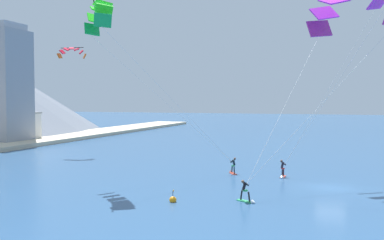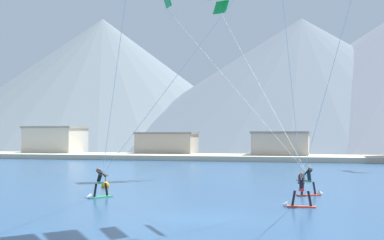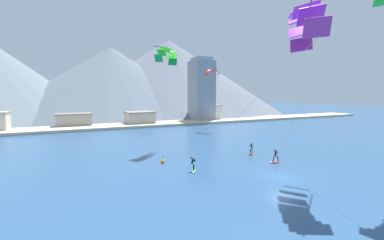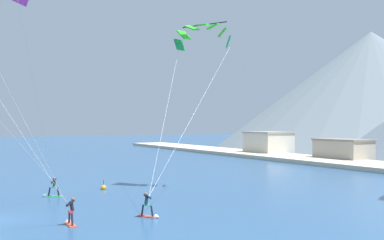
{
  "view_description": "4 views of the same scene",
  "coord_description": "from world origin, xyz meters",
  "px_view_note": "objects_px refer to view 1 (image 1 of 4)",
  "views": [
    {
      "loc": [
        -39.64,
        -0.87,
        7.82
      ],
      "look_at": [
        3.07,
        14.17,
        5.68
      ],
      "focal_mm": 40.0,
      "sensor_mm": 36.0,
      "label": 1
    },
    {
      "loc": [
        5.07,
        -22.91,
        3.73
      ],
      "look_at": [
        -3.46,
        11.2,
        4.62
      ],
      "focal_mm": 50.0,
      "sensor_mm": 36.0,
      "label": 2
    },
    {
      "loc": [
        -21.0,
        -20.08,
        8.96
      ],
      "look_at": [
        -3.74,
        14.28,
        5.15
      ],
      "focal_mm": 24.0,
      "sensor_mm": 36.0,
      "label": 3
    },
    {
      "loc": [
        31.37,
        -2.16,
        6.46
      ],
      "look_at": [
        -0.71,
        16.23,
        6.8
      ],
      "focal_mm": 40.0,
      "sensor_mm": 36.0,
      "label": 4
    }
  ],
  "objects_px": {
    "kitesurfer_near_trail": "(247,195)",
    "parafoil_kite_distant_high_outer": "(72,52)",
    "kitesurfer_near_lead": "(282,172)",
    "parafoil_kite_mid_center": "(100,15)",
    "race_marker_buoy": "(173,200)",
    "kitesurfer_mid_center": "(233,168)",
    "parafoil_kite_near_trail": "(350,7)"
  },
  "relations": [
    {
      "from": "kitesurfer_near_trail",
      "to": "parafoil_kite_distant_high_outer",
      "type": "relative_size",
      "value": 0.46
    },
    {
      "from": "kitesurfer_near_lead",
      "to": "parafoil_kite_mid_center",
      "type": "height_order",
      "value": "parafoil_kite_mid_center"
    },
    {
      "from": "parafoil_kite_distant_high_outer",
      "to": "race_marker_buoy",
      "type": "distance_m",
      "value": 36.38
    },
    {
      "from": "kitesurfer_mid_center",
      "to": "parafoil_kite_mid_center",
      "type": "distance_m",
      "value": 20.41
    },
    {
      "from": "kitesurfer_near_trail",
      "to": "race_marker_buoy",
      "type": "xyz_separation_m",
      "value": [
        -1.82,
        5.35,
        -0.4
      ]
    },
    {
      "from": "kitesurfer_mid_center",
      "to": "kitesurfer_near_trail",
      "type": "bearing_deg",
      "value": -161.24
    },
    {
      "from": "kitesurfer_mid_center",
      "to": "parafoil_kite_distant_high_outer",
      "type": "xyz_separation_m",
      "value": [
        8.58,
        25.91,
        14.18
      ]
    },
    {
      "from": "kitesurfer_mid_center",
      "to": "parafoil_kite_mid_center",
      "type": "xyz_separation_m",
      "value": [
        -9.54,
        10.1,
        14.95
      ]
    },
    {
      "from": "kitesurfer_near_trail",
      "to": "parafoil_kite_distant_high_outer",
      "type": "height_order",
      "value": "parafoil_kite_distant_high_outer"
    },
    {
      "from": "kitesurfer_near_lead",
      "to": "race_marker_buoy",
      "type": "distance_m",
      "value": 14.82
    },
    {
      "from": "parafoil_kite_distant_high_outer",
      "to": "kitesurfer_near_lead",
      "type": "bearing_deg",
      "value": -106.33
    },
    {
      "from": "parafoil_kite_distant_high_outer",
      "to": "parafoil_kite_mid_center",
      "type": "bearing_deg",
      "value": -138.89
    },
    {
      "from": "kitesurfer_near_trail",
      "to": "parafoil_kite_mid_center",
      "type": "height_order",
      "value": "parafoil_kite_mid_center"
    },
    {
      "from": "kitesurfer_near_lead",
      "to": "kitesurfer_mid_center",
      "type": "distance_m",
      "value": 5.31
    },
    {
      "from": "kitesurfer_near_trail",
      "to": "kitesurfer_mid_center",
      "type": "height_order",
      "value": "kitesurfer_mid_center"
    },
    {
      "from": "parafoil_kite_distant_high_outer",
      "to": "race_marker_buoy",
      "type": "height_order",
      "value": "parafoil_kite_distant_high_outer"
    },
    {
      "from": "kitesurfer_mid_center",
      "to": "parafoil_kite_distant_high_outer",
      "type": "distance_m",
      "value": 30.76
    },
    {
      "from": "kitesurfer_near_lead",
      "to": "parafoil_kite_mid_center",
      "type": "bearing_deg",
      "value": 120.3
    },
    {
      "from": "kitesurfer_near_lead",
      "to": "kitesurfer_near_trail",
      "type": "distance_m",
      "value": 11.53
    },
    {
      "from": "parafoil_kite_mid_center",
      "to": "race_marker_buoy",
      "type": "bearing_deg",
      "value": -115.98
    },
    {
      "from": "parafoil_kite_mid_center",
      "to": "race_marker_buoy",
      "type": "xyz_separation_m",
      "value": [
        -4.31,
        -8.83,
        -15.35
      ]
    },
    {
      "from": "kitesurfer_mid_center",
      "to": "kitesurfer_near_lead",
      "type": "bearing_deg",
      "value": -96.05
    },
    {
      "from": "kitesurfer_near_trail",
      "to": "parafoil_kite_near_trail",
      "type": "relative_size",
      "value": 0.11
    },
    {
      "from": "kitesurfer_mid_center",
      "to": "parafoil_kite_near_trail",
      "type": "relative_size",
      "value": 0.11
    },
    {
      "from": "kitesurfer_mid_center",
      "to": "parafoil_kite_mid_center",
      "type": "bearing_deg",
      "value": 133.38
    },
    {
      "from": "kitesurfer_mid_center",
      "to": "parafoil_kite_mid_center",
      "type": "relative_size",
      "value": 0.12
    },
    {
      "from": "kitesurfer_near_lead",
      "to": "kitesurfer_near_trail",
      "type": "bearing_deg",
      "value": 174.07
    },
    {
      "from": "parafoil_kite_near_trail",
      "to": "race_marker_buoy",
      "type": "relative_size",
      "value": 15.91
    },
    {
      "from": "parafoil_kite_near_trail",
      "to": "race_marker_buoy",
      "type": "distance_m",
      "value": 22.95
    },
    {
      "from": "kitesurfer_near_trail",
      "to": "parafoil_kite_mid_center",
      "type": "relative_size",
      "value": 0.12
    },
    {
      "from": "kitesurfer_near_trail",
      "to": "parafoil_kite_mid_center",
      "type": "bearing_deg",
      "value": 80.05
    },
    {
      "from": "kitesurfer_mid_center",
      "to": "parafoil_kite_distant_high_outer",
      "type": "relative_size",
      "value": 0.46
    }
  ]
}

